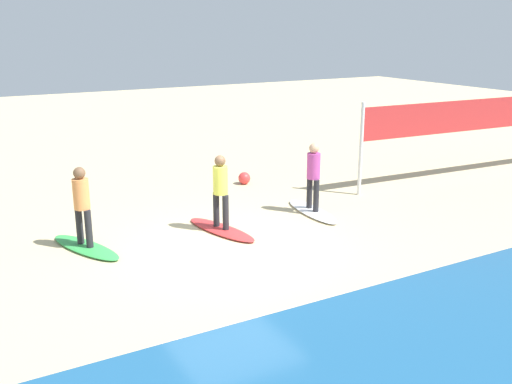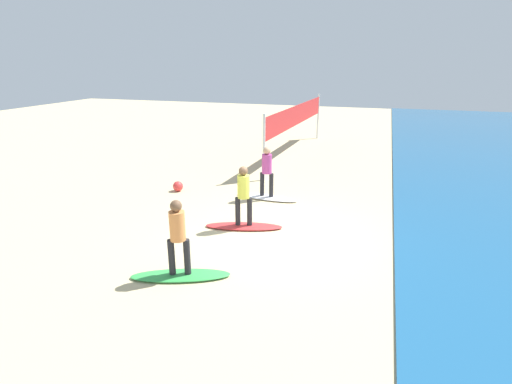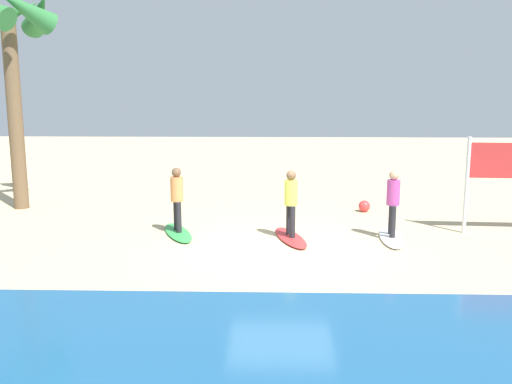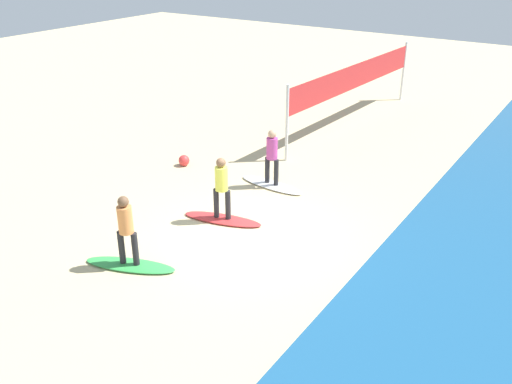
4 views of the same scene
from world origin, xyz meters
TOP-DOWN VIEW (x-y plane):
  - ground_plane at (0.00, 0.00)m, footprint 60.00×60.00m
  - surfboard_white at (-2.75, -0.99)m, footprint 0.73×2.14m
  - surfer_white at (-2.75, -0.99)m, footprint 0.32×0.46m
  - surfboard_red at (-0.23, -0.91)m, footprint 1.05×2.17m
  - surfer_red at (-0.23, -0.91)m, footprint 0.32×0.45m
  - surfboard_green at (2.65, -1.32)m, footprint 1.26×2.16m
  - surfer_green at (2.65, -1.32)m, footprint 0.32×0.44m
  - volleyball_net at (-9.24, -1.42)m, footprint 9.08×0.64m
  - beach_ball at (-2.56, -4.15)m, footprint 0.35×0.35m

SIDE VIEW (x-z plane):
  - ground_plane at x=0.00m, z-range 0.00..0.00m
  - surfboard_white at x=-2.75m, z-range 0.00..0.09m
  - surfboard_red at x=-0.23m, z-range 0.00..0.09m
  - surfboard_green at x=2.65m, z-range 0.00..0.09m
  - beach_ball at x=-2.56m, z-range 0.00..0.35m
  - surfer_white at x=-2.75m, z-range 0.22..1.86m
  - surfer_red at x=-0.23m, z-range 0.22..1.86m
  - surfer_green at x=2.65m, z-range 0.22..1.86m
  - volleyball_net at x=-9.24m, z-range 0.54..3.04m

